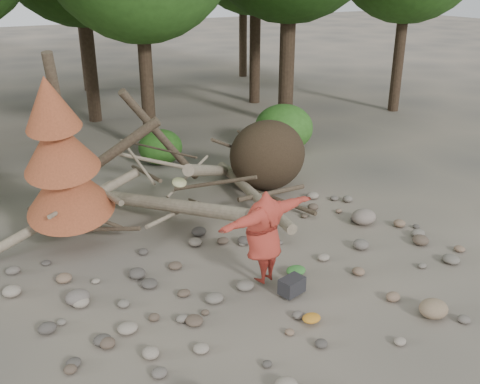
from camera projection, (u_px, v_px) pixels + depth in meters
ground at (274, 283)px, 10.64m from camera, size 120.00×120.00×0.00m
deadfall_pile at (251, 161)px, 14.60m from camera, size 8.55×5.24×3.30m
dead_conifer at (61, 160)px, 11.09m from camera, size 2.06×2.16×4.35m
bush_mid at (160, 147)px, 17.04m from camera, size 1.40×1.40×1.12m
bush_right at (284, 128)px, 18.25m from camera, size 2.00×2.00×1.60m
frisbee_thrower at (264, 237)px, 10.24m from camera, size 2.87×1.16×2.28m
backpack at (292, 288)px, 10.17m from camera, size 0.53×0.41×0.31m
cloth_green at (296, 273)px, 10.85m from camera, size 0.41×0.35×0.16m
cloth_orange at (311, 320)px, 9.38m from camera, size 0.34×0.28×0.12m
boulder_front_right at (434, 309)px, 9.54m from camera, size 0.54×0.48×0.32m
boulder_mid_right at (364, 217)px, 13.07m from camera, size 0.61×0.55×0.37m
boulder_mid_left at (78, 297)px, 9.92m from camera, size 0.45×0.41×0.27m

